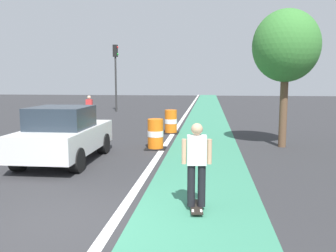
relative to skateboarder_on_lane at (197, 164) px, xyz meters
name	(u,v)px	position (x,y,z in m)	size (l,w,h in m)	color
ground_plane	(60,225)	(-2.32, -0.98, -0.91)	(100.00, 100.00, 0.00)	#2D2D30
bike_lane_strip	(206,130)	(0.08, 11.02, -0.91)	(2.50, 80.00, 0.01)	#387F60
lane_divider_stripe	(176,129)	(-1.42, 11.02, -0.91)	(0.20, 80.00, 0.01)	silver
skateboarder_on_lane	(197,164)	(0.00, 0.00, 0.00)	(0.57, 0.82, 1.69)	black
parked_sedan_nearest	(64,135)	(-4.14, 3.64, -0.08)	(1.94, 4.11, 1.70)	silver
traffic_barrel_front	(155,134)	(-1.68, 5.93, -0.38)	(0.73, 0.73, 1.09)	orange
traffic_barrel_mid	(171,122)	(-1.53, 9.78, -0.38)	(0.73, 0.73, 1.09)	orange
traffic_light_corner	(116,66)	(-6.91, 20.39, 2.59)	(0.41, 0.32, 5.10)	#2D2D2D
pedestrian_crossing	(89,109)	(-6.36, 12.46, -0.05)	(0.34, 0.20, 1.61)	#33333D
street_tree_sidewalk	(286,47)	(2.95, 6.88, 2.76)	(2.40, 2.40, 5.00)	brown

